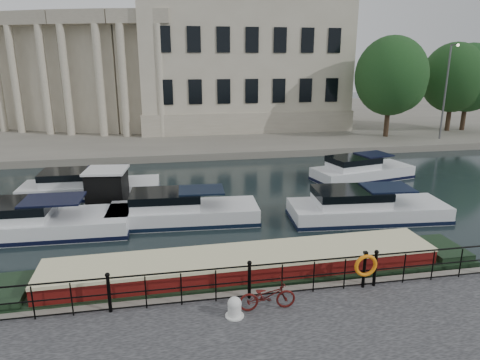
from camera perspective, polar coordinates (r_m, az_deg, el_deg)
The scene contains 11 objects.
ground_plane at distance 15.44m, azimuth -0.50°, elevation -12.91°, with size 160.00×160.00×0.00m, color black.
far_bank at distance 52.87m, azimuth -7.89°, elevation 7.95°, with size 120.00×42.00×0.55m, color #6B665B.
railing at distance 12.92m, azimuth 1.26°, elevation -12.97°, with size 24.14×0.14×1.22m.
civic_building at distance 48.06m, azimuth -9.17°, elevation 15.22°, with size 53.55×31.84×16.85m.
bicycle at distance 12.54m, azimuth 3.65°, elevation -15.13°, with size 0.57×1.64×0.86m, color #480F0C.
mooring_bollard at distance 12.30m, azimuth -0.74°, elevation -16.62°, with size 0.52×0.52×0.59m.
life_ring_post at distance 13.92m, azimuth 16.40°, elevation -10.95°, with size 0.74×0.20×1.21m.
narrowboat at distance 14.77m, azimuth 0.66°, elevation -12.73°, with size 16.37×2.51×1.59m.
harbour_hut at distance 22.70m, azimuth -17.23°, elevation -1.45°, with size 2.96×2.56×2.17m.
cabin_cruisers at distance 21.89m, azimuth -5.00°, elevation -3.01°, with size 25.96×10.10×1.99m.
trees at distance 45.08m, azimuth 24.96°, elevation 12.06°, with size 15.50×8.14×8.90m.
Camera 1 is at (-2.32, -13.33, 7.44)m, focal length 32.00 mm.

